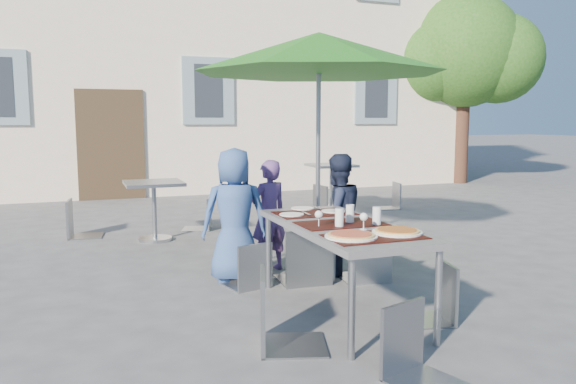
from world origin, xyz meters
name	(u,v)px	position (x,y,z in m)	size (l,w,h in m)	color
ground	(392,295)	(0.00, 0.00, 0.00)	(90.00, 90.00, 0.00)	#48494B
tree	(465,53)	(6.55, 7.54, 3.25)	(3.60, 3.00, 4.70)	#3F261B
dining_table	(341,230)	(-0.64, -0.24, 0.70)	(0.80, 1.85, 0.76)	#403F44
pizza_near_left	(351,235)	(-0.82, -0.76, 0.77)	(0.38, 0.38, 0.03)	white
pizza_near_right	(397,231)	(-0.43, -0.75, 0.77)	(0.37, 0.37, 0.03)	white
glassware	(353,216)	(-0.59, -0.33, 0.83)	(0.54, 0.37, 0.15)	silver
place_settings	(310,211)	(-0.66, 0.39, 0.76)	(0.69, 0.51, 0.01)	white
child_0	(235,215)	(-1.22, 0.96, 0.67)	(0.65, 0.42, 1.33)	#314F88
child_1	(269,216)	(-0.78, 1.22, 0.59)	(0.43, 0.28, 1.18)	#573874
child_2	(337,215)	(-0.16, 0.84, 0.63)	(0.61, 0.35, 1.25)	#181F36
chair_0	(250,238)	(-1.15, 0.69, 0.49)	(0.45, 0.46, 0.84)	gray
chair_1	(306,221)	(-0.60, 0.62, 0.63)	(0.50, 0.50, 1.06)	gray
chair_2	(367,222)	(0.00, 0.49, 0.59)	(0.50, 0.51, 1.01)	#92989D
chair_3	(278,263)	(-1.37, -0.73, 0.61)	(0.58, 0.57, 1.03)	gray
chair_4	(436,258)	(-0.02, -0.67, 0.52)	(0.47, 0.47, 0.89)	gray
chair_5	(416,299)	(-0.75, -1.49, 0.51)	(0.49, 0.49, 0.88)	gray
patio_umbrella	(319,54)	(0.04, 1.79, 2.35)	(2.94, 2.94, 2.60)	#B6B8BF
cafe_table_0	(154,199)	(-1.72, 3.17, 0.56)	(0.74, 0.74, 0.79)	#B6B8BF
bg_chair_l_0	(77,195)	(-2.68, 3.77, 0.58)	(0.49, 0.49, 0.98)	gray
bg_chair_r_0	(202,194)	(-0.96, 3.72, 0.52)	(0.51, 0.50, 0.90)	gray
cafe_table_1	(331,177)	(1.62, 4.81, 0.58)	(0.75, 0.75, 0.81)	#B6B8BF
bg_chair_l_1	(326,181)	(1.25, 4.23, 0.57)	(0.49, 0.49, 0.97)	gray
bg_chair_r_1	(392,180)	(2.66, 4.44, 0.52)	(0.47, 0.47, 0.89)	gray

